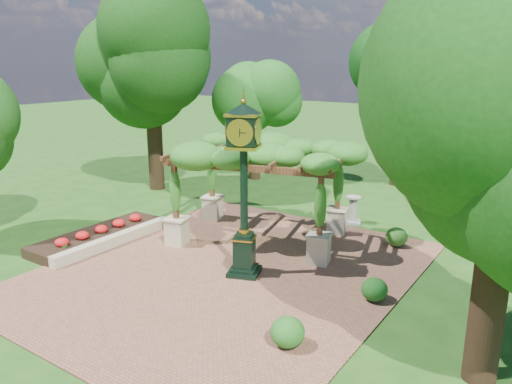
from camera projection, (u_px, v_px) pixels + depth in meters
The scene contains 13 objects.
ground at pixel (208, 283), 14.56m from camera, with size 120.00×120.00×0.00m, color #1E4714.
brick_plaza at pixel (229, 271), 15.35m from camera, with size 10.00×12.00×0.04m, color brown.
border_wall at pixel (115, 240), 17.40m from camera, with size 0.35×5.00×0.40m, color #C6B793.
flower_bed at pixel (98, 236), 17.90m from camera, with size 1.50×5.00×0.36m, color red.
pedestal_clock at pixel (244, 175), 14.30m from camera, with size 1.33×1.33×5.22m.
pergola at pixel (259, 157), 17.32m from camera, with size 6.59×5.01×3.69m.
sundial at pixel (353, 212), 19.72m from camera, with size 0.81×0.81×1.11m.
shrub_front at pixel (288, 332), 11.19m from camera, with size 0.79×0.79×0.71m, color #205819.
shrub_mid at pixel (374, 289), 13.34m from camera, with size 0.71×0.71×0.64m, color #174D15.
shrub_back at pixel (397, 237), 17.26m from camera, with size 0.74×0.74×0.66m, color #2E681E.
tree_west_near at pixel (150, 56), 23.52m from camera, with size 5.21×5.21×9.44m.
tree_west_far at pixel (255, 88), 26.05m from camera, with size 3.43×3.43×7.10m.
tree_north at pixel (404, 79), 24.61m from camera, with size 4.12×4.12×7.83m.
Camera 1 is at (8.68, -10.29, 6.32)m, focal length 35.00 mm.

